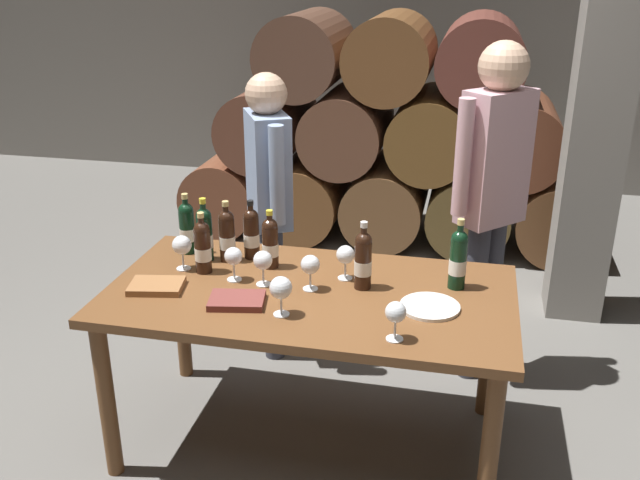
# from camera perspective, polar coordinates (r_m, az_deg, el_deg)

# --- Properties ---
(ground_plane) EXTENTS (14.00, 14.00, 0.00)m
(ground_plane) POSITION_cam_1_polar(r_m,az_deg,el_deg) (3.34, -0.77, -15.91)
(ground_plane) COLOR #66635E
(cellar_back_wall) EXTENTS (10.00, 0.24, 2.80)m
(cellar_back_wall) POSITION_cam_1_polar(r_m,az_deg,el_deg) (6.82, 7.61, 16.42)
(cellar_back_wall) COLOR gray
(cellar_back_wall) RESTS_ON ground_plane
(barrel_stack) EXTENTS (3.12, 0.90, 1.69)m
(barrel_stack) POSITION_cam_1_polar(r_m,az_deg,el_deg) (5.36, 5.62, 7.94)
(barrel_stack) COLOR brown
(barrel_stack) RESTS_ON ground_plane
(stone_pillar) EXTENTS (0.32, 0.32, 2.60)m
(stone_pillar) POSITION_cam_1_polar(r_m,az_deg,el_deg) (4.28, 21.91, 10.36)
(stone_pillar) COLOR gray
(stone_pillar) RESTS_ON ground_plane
(dining_table) EXTENTS (1.70, 0.90, 0.76)m
(dining_table) POSITION_cam_1_polar(r_m,az_deg,el_deg) (2.98, -0.84, -5.73)
(dining_table) COLOR brown
(dining_table) RESTS_ON ground_plane
(wine_bottle_0) EXTENTS (0.07, 0.07, 0.28)m
(wine_bottle_0) POSITION_cam_1_polar(r_m,az_deg,el_deg) (3.22, -5.61, 0.58)
(wine_bottle_0) COLOR black
(wine_bottle_0) RESTS_ON dining_table
(wine_bottle_1) EXTENTS (0.07, 0.07, 0.30)m
(wine_bottle_1) POSITION_cam_1_polar(r_m,az_deg,el_deg) (3.22, -9.38, 0.52)
(wine_bottle_1) COLOR black
(wine_bottle_1) RESTS_ON dining_table
(wine_bottle_2) EXTENTS (0.07, 0.07, 0.28)m
(wine_bottle_2) POSITION_cam_1_polar(r_m,az_deg,el_deg) (3.10, -9.54, -0.52)
(wine_bottle_2) COLOR black
(wine_bottle_2) RESTS_ON dining_table
(wine_bottle_3) EXTENTS (0.07, 0.07, 0.27)m
(wine_bottle_3) POSITION_cam_1_polar(r_m,az_deg,el_deg) (3.12, -4.08, -0.20)
(wine_bottle_3) COLOR black
(wine_bottle_3) RESTS_ON dining_table
(wine_bottle_4) EXTENTS (0.07, 0.07, 0.30)m
(wine_bottle_4) POSITION_cam_1_polar(r_m,az_deg,el_deg) (2.91, 3.53, -1.61)
(wine_bottle_4) COLOR black
(wine_bottle_4) RESTS_ON dining_table
(wine_bottle_5) EXTENTS (0.07, 0.07, 0.29)m
(wine_bottle_5) POSITION_cam_1_polar(r_m,az_deg,el_deg) (3.32, -10.78, 1.03)
(wine_bottle_5) COLOR black
(wine_bottle_5) RESTS_ON dining_table
(wine_bottle_6) EXTENTS (0.07, 0.07, 0.29)m
(wine_bottle_6) POSITION_cam_1_polar(r_m,az_deg,el_deg) (3.20, -7.59, 0.40)
(wine_bottle_6) COLOR black
(wine_bottle_6) RESTS_ON dining_table
(wine_bottle_7) EXTENTS (0.07, 0.07, 0.31)m
(wine_bottle_7) POSITION_cam_1_polar(r_m,az_deg,el_deg) (2.97, 11.18, -1.49)
(wine_bottle_7) COLOR black
(wine_bottle_7) RESTS_ON dining_table
(wine_glass_0) EXTENTS (0.08, 0.08, 0.16)m
(wine_glass_0) POSITION_cam_1_polar(r_m,az_deg,el_deg) (2.95, -4.68, -1.74)
(wine_glass_0) COLOR white
(wine_glass_0) RESTS_ON dining_table
(wine_glass_1) EXTENTS (0.08, 0.08, 0.15)m
(wine_glass_1) POSITION_cam_1_polar(r_m,az_deg,el_deg) (2.54, 6.19, -5.96)
(wine_glass_1) COLOR white
(wine_glass_1) RESTS_ON dining_table
(wine_glass_2) EXTENTS (0.09, 0.09, 0.16)m
(wine_glass_2) POSITION_cam_1_polar(r_m,az_deg,el_deg) (3.15, -11.19, -0.47)
(wine_glass_2) COLOR white
(wine_glass_2) RESTS_ON dining_table
(wine_glass_3) EXTENTS (0.08, 0.08, 0.15)m
(wine_glass_3) POSITION_cam_1_polar(r_m,az_deg,el_deg) (3.01, -7.07, -1.40)
(wine_glass_3) COLOR white
(wine_glass_3) RESTS_ON dining_table
(wine_glass_4) EXTENTS (0.08, 0.08, 0.15)m
(wine_glass_4) POSITION_cam_1_polar(r_m,az_deg,el_deg) (3.00, 2.09, -1.28)
(wine_glass_4) COLOR white
(wine_glass_4) RESTS_ON dining_table
(wine_glass_5) EXTENTS (0.08, 0.08, 0.15)m
(wine_glass_5) POSITION_cam_1_polar(r_m,az_deg,el_deg) (2.90, -0.77, -2.10)
(wine_glass_5) COLOR white
(wine_glass_5) RESTS_ON dining_table
(wine_glass_6) EXTENTS (0.09, 0.09, 0.16)m
(wine_glass_6) POSITION_cam_1_polar(r_m,az_deg,el_deg) (2.70, -3.21, -3.97)
(wine_glass_6) COLOR white
(wine_glass_6) RESTS_ON dining_table
(tasting_notebook) EXTENTS (0.25, 0.20, 0.03)m
(tasting_notebook) POSITION_cam_1_polar(r_m,az_deg,el_deg) (3.02, -13.17, -3.68)
(tasting_notebook) COLOR #936038
(tasting_notebook) RESTS_ON dining_table
(leather_ledger) EXTENTS (0.25, 0.20, 0.03)m
(leather_ledger) POSITION_cam_1_polar(r_m,az_deg,el_deg) (2.84, -6.79, -4.92)
(leather_ledger) COLOR brown
(leather_ledger) RESTS_ON dining_table
(serving_plate) EXTENTS (0.24, 0.24, 0.01)m
(serving_plate) POSITION_cam_1_polar(r_m,az_deg,el_deg) (2.83, 8.94, -5.39)
(serving_plate) COLOR white
(serving_plate) RESTS_ON dining_table
(sommelier_presenting) EXTENTS (0.37, 0.38, 1.72)m
(sommelier_presenting) POSITION_cam_1_polar(r_m,az_deg,el_deg) (3.46, 13.86, 4.42)
(sommelier_presenting) COLOR #383842
(sommelier_presenting) RESTS_ON ground_plane
(taster_seated_left) EXTENTS (0.31, 0.45, 1.54)m
(taster_seated_left) POSITION_cam_1_polar(r_m,az_deg,el_deg) (3.61, -4.18, 3.72)
(taster_seated_left) COLOR #383842
(taster_seated_left) RESTS_ON ground_plane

